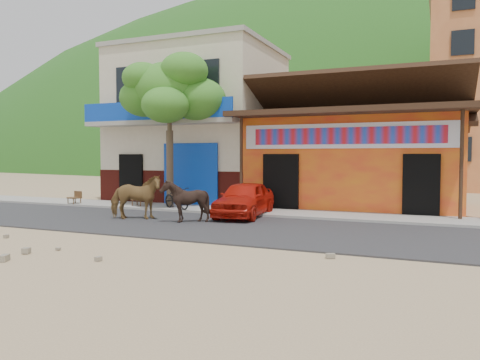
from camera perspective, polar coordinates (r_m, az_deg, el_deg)
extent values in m
plane|color=#9E825B|center=(11.46, -4.14, -7.77)|extent=(120.00, 120.00, 0.00)
cube|color=#28282B|center=(13.70, 0.69, -5.91)|extent=(60.00, 5.00, 0.04)
cube|color=gray|center=(16.95, 5.24, -4.07)|extent=(60.00, 2.00, 0.12)
cube|color=orange|center=(20.25, 14.19, 1.94)|extent=(8.00, 6.00, 3.60)
cube|color=beige|center=(22.71, -4.91, 6.42)|extent=(7.00, 6.00, 7.00)
ellipsoid|color=#194C14|center=(80.77, 19.67, 9.84)|extent=(100.00, 40.00, 24.00)
imported|color=olive|center=(15.75, -12.63, -2.04)|extent=(1.91, 1.39, 1.47)
imported|color=black|center=(14.78, -6.72, -2.55)|extent=(1.31, 1.18, 1.36)
imported|color=red|center=(16.11, 0.54, -2.31)|extent=(1.74, 3.69, 1.22)
imported|color=black|center=(17.92, -7.73, -2.19)|extent=(1.64, 1.16, 0.82)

